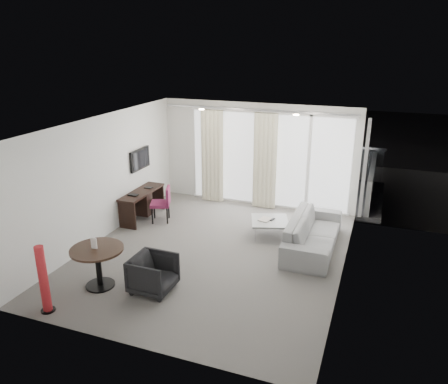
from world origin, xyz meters
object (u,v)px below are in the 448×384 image
(desk_chair, at_px, (160,204))
(sofa, at_px, (313,233))
(rattan_chair_b, at_px, (326,177))
(desk, at_px, (142,205))
(coffee_table, at_px, (270,228))
(red_lamp, at_px, (43,279))
(tub_armchair, at_px, (153,274))
(rattan_chair_a, at_px, (307,175))
(round_table, at_px, (99,267))

(desk_chair, bearing_deg, sofa, -23.60)
(rattan_chair_b, bearing_deg, desk, -156.00)
(coffee_table, height_order, sofa, sofa)
(desk_chair, bearing_deg, coffee_table, -18.03)
(red_lamp, relative_size, tub_armchair, 1.61)
(desk, bearing_deg, red_lamp, -82.07)
(tub_armchair, xyz_separation_m, rattan_chair_b, (2.01, 6.12, 0.14))
(desk_chair, xyz_separation_m, sofa, (3.58, -0.16, -0.09))
(tub_armchair, relative_size, rattan_chair_b, 0.77)
(red_lamp, distance_m, rattan_chair_a, 7.95)
(desk_chair, height_order, red_lamp, red_lamp)
(desk_chair, height_order, tub_armchair, desk_chair)
(sofa, bearing_deg, rattan_chair_b, 3.87)
(coffee_table, bearing_deg, desk, -177.81)
(round_table, bearing_deg, rattan_chair_a, 70.03)
(round_table, height_order, sofa, round_table)
(red_lamp, relative_size, rattan_chair_b, 1.23)
(tub_armchair, bearing_deg, rattan_chair_b, -17.29)
(round_table, relative_size, tub_armchair, 1.28)
(desk, distance_m, rattan_chair_b, 5.11)
(red_lamp, bearing_deg, desk_chair, 90.69)
(desk, xyz_separation_m, desk_chair, (0.49, -0.02, 0.09))
(desk_chair, distance_m, sofa, 3.58)
(desk, xyz_separation_m, tub_armchair, (1.82, -2.74, -0.02))
(desk_chair, xyz_separation_m, rattan_chair_a, (2.76, 3.64, -0.06))
(sofa, height_order, rattan_chair_a, rattan_chair_a)
(sofa, xyz_separation_m, rattan_chair_a, (-0.82, 3.80, 0.03))
(red_lamp, xyz_separation_m, sofa, (3.53, 3.66, -0.23))
(tub_armchair, relative_size, coffee_table, 0.90)
(desk, relative_size, rattan_chair_a, 1.97)
(desk, height_order, rattan_chair_b, rattan_chair_b)
(tub_armchair, distance_m, rattan_chair_a, 6.52)
(desk_chair, relative_size, red_lamp, 0.75)
(sofa, bearing_deg, desk, 87.48)
(desk_chair, relative_size, rattan_chair_a, 1.16)
(rattan_chair_a, height_order, rattan_chair_b, rattan_chair_b)
(desk, height_order, sofa, same)
(rattan_chair_b, bearing_deg, tub_armchair, -125.66)
(tub_armchair, distance_m, sofa, 3.41)
(desk_chair, bearing_deg, rattan_chair_a, 31.84)
(tub_armchair, height_order, rattan_chair_a, rattan_chair_a)
(tub_armchair, bearing_deg, sofa, -40.48)
(sofa, bearing_deg, desk_chair, 87.40)
(desk_chair, relative_size, rattan_chair_b, 0.92)
(desk, bearing_deg, tub_armchair, -56.42)
(round_table, xyz_separation_m, coffee_table, (2.22, 3.05, -0.18))
(desk, relative_size, tub_armchair, 2.04)
(coffee_table, distance_m, rattan_chair_b, 3.36)
(round_table, height_order, tub_armchair, round_table)
(red_lamp, relative_size, coffee_table, 1.44)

